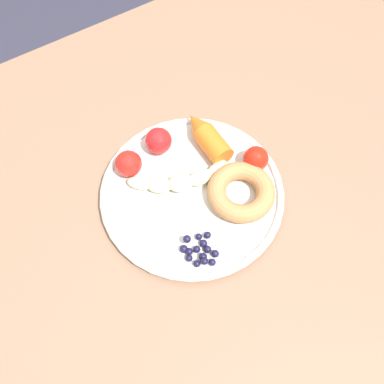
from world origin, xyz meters
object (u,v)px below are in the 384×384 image
at_px(tomato_mid, 129,164).
at_px(dining_table, 182,236).
at_px(plate, 192,193).
at_px(carrot_orange, 206,136).
at_px(tomato_far, 159,141).
at_px(blueberry_pile, 199,250).
at_px(banana, 180,180).
at_px(tomato_near, 256,159).
at_px(donut, 241,192).

bearing_deg(tomato_mid, dining_table, -74.76).
height_order(plate, carrot_orange, carrot_orange).
height_order(carrot_orange, tomato_far, tomato_far).
xyz_separation_m(plate, carrot_orange, (0.07, 0.07, 0.02)).
xyz_separation_m(plate, blueberry_pile, (-0.04, -0.09, 0.01)).
bearing_deg(plate, carrot_orange, 43.17).
distance_m(dining_table, banana, 0.12).
xyz_separation_m(dining_table, tomato_mid, (-0.03, 0.11, 0.12)).
bearing_deg(blueberry_pile, carrot_orange, 53.48).
distance_m(blueberry_pile, tomato_near, 0.17).
height_order(plate, tomato_near, tomato_near).
xyz_separation_m(blueberry_pile, tomato_near, (0.16, 0.08, 0.01)).
distance_m(banana, tomato_near, 0.12).
relative_size(dining_table, plate, 4.34).
xyz_separation_m(tomato_near, tomato_mid, (-0.17, 0.10, 0.00)).
distance_m(carrot_orange, blueberry_pile, 0.19).
distance_m(donut, tomato_mid, 0.18).
bearing_deg(tomato_far, tomato_mid, -168.83).
relative_size(plate, tomato_far, 6.63).
relative_size(banana, donut, 1.52).
bearing_deg(tomato_mid, banana, -49.99).
bearing_deg(carrot_orange, donut, -95.85).
xyz_separation_m(dining_table, blueberry_pile, (-0.01, -0.07, 0.10)).
bearing_deg(tomato_far, tomato_near, -44.97).
height_order(carrot_orange, tomato_near, tomato_near).
xyz_separation_m(dining_table, banana, (0.03, 0.04, 0.11)).
distance_m(banana, donut, 0.10).
height_order(plate, donut, donut).
distance_m(donut, tomato_near, 0.06).
relative_size(dining_table, carrot_orange, 12.25).
height_order(dining_table, tomato_far, tomato_far).
relative_size(carrot_orange, tomato_near, 2.52).
bearing_deg(carrot_orange, blueberry_pile, -126.52).
distance_m(dining_table, donut, 0.15).
bearing_deg(donut, blueberry_pile, -157.59).
bearing_deg(plate, donut, -38.53).
height_order(tomato_near, tomato_mid, tomato_mid).
bearing_deg(donut, banana, 134.38).
xyz_separation_m(donut, tomato_mid, (-0.12, 0.13, 0.01)).
height_order(blueberry_pile, tomato_far, tomato_far).
xyz_separation_m(dining_table, tomato_far, (0.03, 0.12, 0.12)).
relative_size(donut, tomato_far, 2.40).
bearing_deg(tomato_near, donut, -147.27).
bearing_deg(plate, banana, 110.96).
relative_size(donut, tomato_near, 2.57).
bearing_deg(dining_table, tomato_near, 2.70).
xyz_separation_m(plate, tomato_far, (-0.00, 0.10, 0.02)).
bearing_deg(tomato_far, dining_table, -105.40).
bearing_deg(blueberry_pile, tomato_near, 26.09).
distance_m(dining_table, carrot_orange, 0.18).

